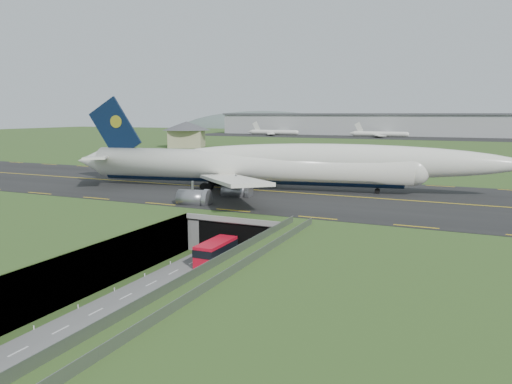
% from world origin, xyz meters
% --- Properties ---
extents(ground, '(900.00, 900.00, 0.00)m').
position_xyz_m(ground, '(0.00, 0.00, 0.00)').
color(ground, '#385120').
rests_on(ground, ground).
extents(airfield_deck, '(800.00, 800.00, 6.00)m').
position_xyz_m(airfield_deck, '(0.00, 0.00, 3.00)').
color(airfield_deck, gray).
rests_on(airfield_deck, ground).
extents(trench_road, '(12.00, 75.00, 0.20)m').
position_xyz_m(trench_road, '(0.00, -7.50, 0.10)').
color(trench_road, slate).
rests_on(trench_road, ground).
extents(taxiway, '(800.00, 44.00, 0.18)m').
position_xyz_m(taxiway, '(0.00, 33.00, 6.09)').
color(taxiway, black).
rests_on(taxiway, airfield_deck).
extents(tunnel_portal, '(17.00, 22.30, 6.00)m').
position_xyz_m(tunnel_portal, '(0.00, 16.71, 3.33)').
color(tunnel_portal, gray).
rests_on(tunnel_portal, ground).
extents(guideway, '(3.00, 53.00, 7.05)m').
position_xyz_m(guideway, '(11.00, -19.11, 5.32)').
color(guideway, '#A8A8A3').
rests_on(guideway, ground).
extents(jumbo_jet, '(90.92, 58.55, 19.64)m').
position_xyz_m(jumbo_jet, '(-3.82, 34.93, 11.28)').
color(jumbo_jet, white).
rests_on(jumbo_jet, ground).
extents(shuttle_tram, '(3.19, 8.12, 3.29)m').
position_xyz_m(shuttle_tram, '(-0.28, 3.13, 1.80)').
color(shuttle_tram, red).
rests_on(shuttle_tram, ground).
extents(service_building, '(28.36, 28.36, 11.87)m').
position_xyz_m(service_building, '(-89.60, 137.89, 13.03)').
color(service_building, tan).
rests_on(service_building, ground).
extents(cargo_terminal, '(320.00, 67.00, 15.60)m').
position_xyz_m(cargo_terminal, '(-0.16, 299.41, 13.96)').
color(cargo_terminal, '#B2B2B2').
rests_on(cargo_terminal, ground).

